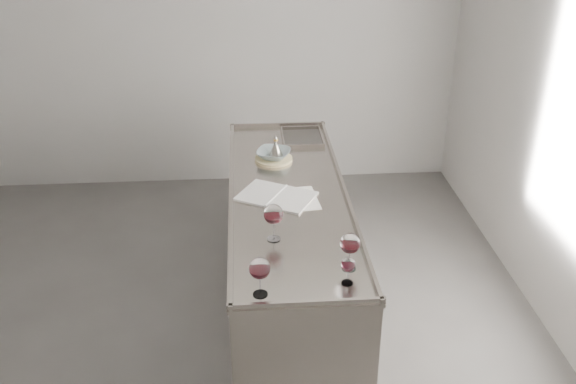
{
  "coord_description": "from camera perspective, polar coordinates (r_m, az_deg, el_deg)",
  "views": [
    {
      "loc": [
        0.23,
        -3.37,
        2.83
      ],
      "look_at": [
        0.49,
        0.16,
        1.02
      ],
      "focal_mm": 40.0,
      "sensor_mm": 36.0,
      "label": 1
    }
  ],
  "objects": [
    {
      "name": "wine_funnel",
      "position": [
        4.62,
        -1.08,
        3.66
      ],
      "size": [
        0.13,
        0.13,
        0.19
      ],
      "rotation": [
        0.0,
        0.0,
        0.15
      ],
      "color": "gray",
      "rests_on": "counter"
    },
    {
      "name": "wine_glass_small",
      "position": [
        3.24,
        5.36,
        -6.5
      ],
      "size": [
        0.07,
        0.07,
        0.15
      ],
      "rotation": [
        0.0,
        0.0,
        0.36
      ],
      "color": "white",
      "rests_on": "counter"
    },
    {
      "name": "counter",
      "position": [
        4.38,
        0.04,
        -5.58
      ],
      "size": [
        0.77,
        2.42,
        0.97
      ],
      "color": "gray",
      "rests_on": "ground"
    },
    {
      "name": "loose_paper_top",
      "position": [
        4.07,
        0.98,
        -0.6
      ],
      "size": [
        0.26,
        0.35,
        0.0
      ],
      "primitive_type": "cube",
      "rotation": [
        0.0,
        0.0,
        0.1
      ],
      "color": "white",
      "rests_on": "counter"
    },
    {
      "name": "notebook",
      "position": [
        4.1,
        -1.05,
        -0.37
      ],
      "size": [
        0.55,
        0.5,
        0.02
      ],
      "rotation": [
        0.0,
        0.0,
        -0.5
      ],
      "color": "white",
      "rests_on": "counter"
    },
    {
      "name": "room_shell",
      "position": [
        3.67,
        -7.43,
        3.86
      ],
      "size": [
        4.54,
        5.04,
        2.84
      ],
      "color": "#4C4947",
      "rests_on": "ground"
    },
    {
      "name": "wine_glass_middle",
      "position": [
        3.57,
        -1.29,
        -2.08
      ],
      "size": [
        0.11,
        0.11,
        0.22
      ],
      "rotation": [
        0.0,
        0.0,
        -0.37
      ],
      "color": "white",
      "rests_on": "counter"
    },
    {
      "name": "ceramic_bowl",
      "position": [
        4.6,
        -1.29,
        3.4
      ],
      "size": [
        0.3,
        0.3,
        0.06
      ],
      "primitive_type": "imported",
      "rotation": [
        0.0,
        0.0,
        -0.31
      ],
      "color": "gray",
      "rests_on": "trivet"
    },
    {
      "name": "wine_glass_left",
      "position": [
        3.13,
        -2.53,
        -6.88
      ],
      "size": [
        0.11,
        0.11,
        0.21
      ],
      "rotation": [
        0.0,
        0.0,
        0.35
      ],
      "color": "white",
      "rests_on": "counter"
    },
    {
      "name": "wine_glass_right",
      "position": [
        3.33,
        5.53,
        -4.65
      ],
      "size": [
        0.11,
        0.11,
        0.21
      ],
      "rotation": [
        0.0,
        0.0,
        -0.37
      ],
      "color": "white",
      "rests_on": "counter"
    },
    {
      "name": "trivet",
      "position": [
        4.61,
        -1.29,
        2.96
      ],
      "size": [
        0.29,
        0.29,
        0.02
      ],
      "primitive_type": "cylinder",
      "rotation": [
        0.0,
        0.0,
        -0.07
      ],
      "color": "beige",
      "rests_on": "counter"
    }
  ]
}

